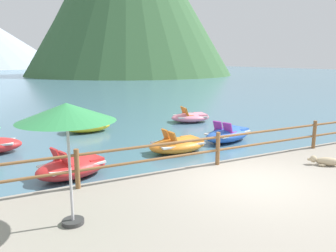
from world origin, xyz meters
TOP-DOWN VIEW (x-y plane):
  - ground_plane at (0.00, 40.00)m, footprint 200.00×200.00m
  - promenade_dock at (0.00, -2.20)m, footprint 28.00×8.00m
  - dock_railing at (0.00, 1.55)m, footprint 23.92×0.12m
  - beach_umbrella at (-4.43, -0.15)m, footprint 1.70×1.70m
  - dog_resting at (2.69, 0.09)m, footprint 0.80×0.82m
  - pedal_boat_0 at (0.30, 4.45)m, footprint 2.30×1.39m
  - pedal_boat_1 at (-3.71, 3.50)m, footprint 2.43×1.84m
  - pedal_boat_2 at (-1.85, 9.44)m, footprint 2.18×1.19m
  - pedal_boat_5 at (2.98, 4.99)m, footprint 2.73×1.90m
  - pedal_boat_6 at (3.85, 9.47)m, footprint 2.37×1.77m

SIDE VIEW (x-z plane):
  - ground_plane at x=0.00m, z-range 0.00..0.00m
  - promenade_dock at x=0.00m, z-range 0.00..0.40m
  - pedal_boat_6 at x=3.85m, z-range -0.16..0.68m
  - pedal_boat_0 at x=0.30m, z-range -0.15..0.71m
  - pedal_boat_5 at x=2.98m, z-range -0.15..0.73m
  - pedal_boat_2 at x=-1.85m, z-range -0.14..0.74m
  - pedal_boat_1 at x=-3.71m, z-range -0.14..0.76m
  - dog_resting at x=2.69m, z-range 0.39..0.65m
  - dock_railing at x=0.00m, z-range 0.50..1.45m
  - beach_umbrella at x=-4.43m, z-range 1.33..3.57m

